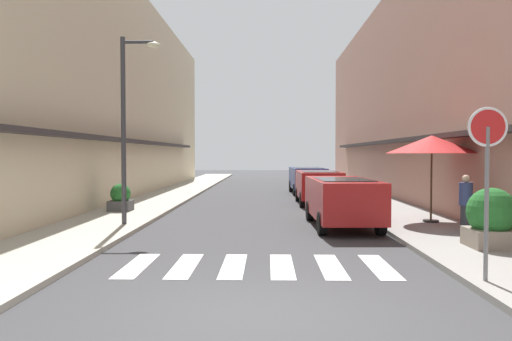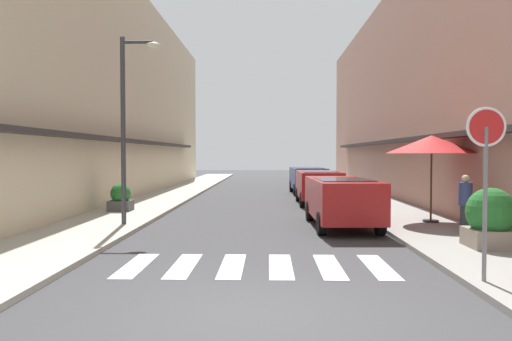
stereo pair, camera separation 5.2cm
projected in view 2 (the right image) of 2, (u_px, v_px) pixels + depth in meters
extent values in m
plane|color=#38383A|center=(263.00, 201.00, 23.36)|extent=(91.67, 91.67, 0.00)
cube|color=#ADA899|center=(161.00, 200.00, 23.48)|extent=(2.76, 58.34, 0.12)
cube|color=gray|center=(367.00, 200.00, 23.24)|extent=(2.76, 58.34, 0.12)
cube|color=beige|center=(86.00, 92.00, 24.48)|extent=(5.00, 39.50, 10.58)
cube|color=#332D2D|center=(142.00, 142.00, 24.50)|extent=(0.50, 27.65, 0.16)
cube|color=#A87A6B|center=(444.00, 93.00, 24.06)|extent=(5.00, 39.50, 10.39)
cube|color=#332D2D|center=(386.00, 142.00, 24.20)|extent=(0.50, 27.65, 0.16)
cube|color=silver|center=(136.00, 265.00, 9.79)|extent=(0.45, 2.20, 0.01)
cube|color=silver|center=(184.00, 266.00, 9.76)|extent=(0.45, 2.20, 0.01)
cube|color=silver|center=(232.00, 266.00, 9.74)|extent=(0.45, 2.20, 0.01)
cube|color=silver|center=(281.00, 266.00, 9.72)|extent=(0.45, 2.20, 0.01)
cube|color=silver|center=(329.00, 267.00, 9.69)|extent=(0.45, 2.20, 0.01)
cube|color=silver|center=(378.00, 267.00, 9.67)|extent=(0.45, 2.20, 0.01)
cube|color=maroon|center=(341.00, 198.00, 14.92)|extent=(1.86, 4.54, 1.13)
cube|color=black|center=(343.00, 188.00, 14.69)|extent=(1.53, 2.55, 0.56)
cylinder|color=black|center=(310.00, 211.00, 16.42)|extent=(0.24, 0.65, 0.64)
cylinder|color=black|center=(358.00, 211.00, 16.42)|extent=(0.24, 0.65, 0.64)
cylinder|color=black|center=(321.00, 224.00, 13.46)|extent=(0.24, 0.65, 0.64)
cylinder|color=black|center=(380.00, 224.00, 13.46)|extent=(0.24, 0.65, 0.64)
cube|color=maroon|center=(318.00, 184.00, 21.78)|extent=(1.77, 4.01, 1.13)
cube|color=black|center=(319.00, 178.00, 21.57)|extent=(1.48, 2.25, 0.56)
cylinder|color=black|center=(298.00, 195.00, 23.13)|extent=(0.22, 0.64, 0.64)
cylinder|color=black|center=(332.00, 195.00, 23.10)|extent=(0.22, 0.64, 0.64)
cylinder|color=black|center=(303.00, 200.00, 20.50)|extent=(0.22, 0.64, 0.64)
cylinder|color=black|center=(341.00, 200.00, 20.47)|extent=(0.22, 0.64, 0.64)
cube|color=navy|center=(308.00, 178.00, 27.64)|extent=(1.88, 4.35, 1.13)
cube|color=black|center=(308.00, 173.00, 27.42)|extent=(1.54, 2.45, 0.56)
cylinder|color=black|center=(292.00, 186.00, 29.08)|extent=(0.24, 0.65, 0.64)
cylinder|color=black|center=(319.00, 186.00, 29.08)|extent=(0.24, 0.65, 0.64)
cylinder|color=black|center=(296.00, 190.00, 26.24)|extent=(0.24, 0.65, 0.64)
cylinder|color=black|center=(326.00, 190.00, 26.25)|extent=(0.24, 0.65, 0.64)
cylinder|color=slate|center=(485.00, 204.00, 8.10)|extent=(0.07, 0.07, 2.52)
cylinder|color=red|center=(486.00, 127.00, 8.06)|extent=(0.64, 0.03, 0.64)
torus|color=white|center=(486.00, 127.00, 8.06)|extent=(0.65, 0.05, 0.65)
cylinder|color=#38383D|center=(123.00, 131.00, 14.71)|extent=(0.14, 0.14, 5.53)
cylinder|color=#38383D|center=(138.00, 42.00, 14.61)|extent=(0.90, 0.10, 0.10)
ellipsoid|color=beige|center=(153.00, 45.00, 14.61)|extent=(0.44, 0.28, 0.20)
cylinder|color=#262626|center=(431.00, 221.00, 15.26)|extent=(0.48, 0.48, 0.06)
cylinder|color=#4C3823|center=(431.00, 183.00, 15.22)|extent=(0.06, 0.06, 2.38)
cone|color=red|center=(432.00, 144.00, 15.18)|extent=(2.76, 2.76, 0.55)
cube|color=gray|center=(491.00, 238.00, 11.09)|extent=(1.00, 1.00, 0.41)
sphere|color=#236628|center=(491.00, 212.00, 11.07)|extent=(1.08, 1.08, 1.08)
cube|color=#4C4C4C|center=(121.00, 206.00, 18.30)|extent=(0.80, 0.80, 0.37)
sphere|color=#236628|center=(121.00, 194.00, 18.29)|extent=(0.73, 0.73, 0.73)
cylinder|color=#282B33|center=(465.00, 220.00, 12.97)|extent=(0.26, 0.26, 0.75)
cylinder|color=navy|center=(465.00, 194.00, 12.95)|extent=(0.34, 0.34, 0.59)
sphere|color=tan|center=(466.00, 179.00, 12.93)|extent=(0.20, 0.20, 0.20)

